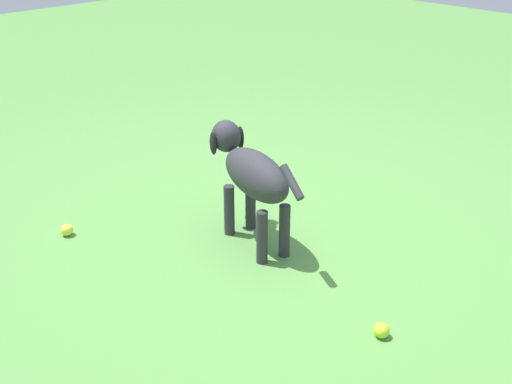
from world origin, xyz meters
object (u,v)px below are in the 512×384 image
object	(u,v)px
tennis_ball_0	(263,189)
tennis_ball_2	(382,330)
dog	(251,173)
tennis_ball_1	(67,230)

from	to	relation	value
tennis_ball_0	tennis_ball_2	size ratio (longest dim) A/B	1.00
dog	tennis_ball_0	bearing A→B (deg)	-37.24
tennis_ball_2	tennis_ball_0	bearing A→B (deg)	-115.18
tennis_ball_0	tennis_ball_1	distance (m)	1.16
tennis_ball_1	tennis_ball_2	distance (m)	1.74
dog	tennis_ball_1	size ratio (longest dim) A/B	12.69
tennis_ball_0	tennis_ball_1	world-z (taller)	same
tennis_ball_0	tennis_ball_1	size ratio (longest dim) A/B	1.00
tennis_ball_1	tennis_ball_2	size ratio (longest dim) A/B	1.00
dog	tennis_ball_1	distance (m)	1.04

